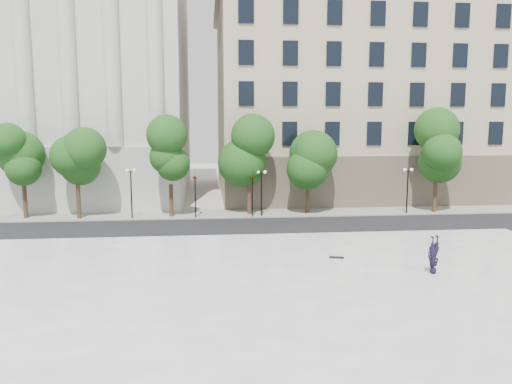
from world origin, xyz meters
TOP-DOWN VIEW (x-y plane):
  - ground at (0.00, 0.00)m, footprint 160.00×160.00m
  - plaza at (0.00, 3.00)m, footprint 44.00×22.00m
  - street at (0.00, 18.00)m, footprint 60.00×8.00m
  - far_sidewalk at (0.00, 24.00)m, footprint 60.00×4.00m
  - building_west at (-17.00, 38.57)m, footprint 31.50×27.65m
  - building_east at (20.00, 38.91)m, footprint 36.00×26.15m
  - traffic_light_west at (-0.63, 22.30)m, footprint 0.66×1.77m
  - traffic_light_east at (4.21, 22.30)m, footprint 0.44×1.76m
  - person_lying at (11.86, 4.09)m, footprint 1.36×2.10m
  - skateboard at (7.69, 7.41)m, footprint 0.86×0.42m
  - street_trees at (2.84, 23.36)m, footprint 39.31×4.89m
  - lamp_posts at (-0.15, 22.60)m, footprint 35.80×0.28m

SIDE VIEW (x-z plane):
  - ground at x=0.00m, z-range 0.00..0.00m
  - street at x=0.00m, z-range 0.00..0.02m
  - far_sidewalk at x=0.00m, z-range 0.00..0.12m
  - plaza at x=0.00m, z-range 0.00..0.45m
  - skateboard at x=7.69m, z-range 0.45..0.54m
  - person_lying at x=11.86m, z-range 0.45..0.99m
  - lamp_posts at x=-0.15m, z-range 0.71..5.14m
  - traffic_light_west at x=-0.63m, z-range 1.60..5.79m
  - traffic_light_east at x=4.21m, z-range 1.60..5.80m
  - street_trees at x=2.84m, z-range 1.44..9.18m
  - building_east at x=20.00m, z-range -0.36..22.64m
  - building_west at x=-17.00m, z-range 0.09..25.69m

